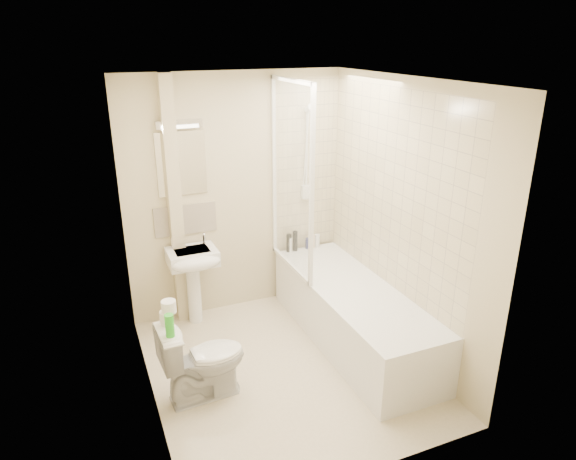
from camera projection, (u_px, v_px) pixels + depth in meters
name	position (u px, v px, depth m)	size (l,w,h in m)	color
floor	(285.00, 368.00, 4.44)	(2.50, 2.50, 0.00)	beige
wall_back	(236.00, 196.00, 5.09)	(2.20, 0.02, 2.40)	beige
wall_left	(140.00, 262.00, 3.61)	(0.02, 2.50, 2.40)	beige
wall_right	(402.00, 221.00, 4.41)	(0.02, 2.50, 2.40)	beige
ceiling	(284.00, 80.00, 3.58)	(2.20, 2.50, 0.02)	white
tile_back	(305.00, 167.00, 5.27)	(0.70, 0.01, 1.75)	beige
tile_right	(393.00, 191.00, 4.46)	(0.01, 2.10, 1.75)	beige
pipe_boxing	(175.00, 205.00, 4.81)	(0.12, 0.12, 2.40)	beige
splashback	(186.00, 219.00, 4.95)	(0.60, 0.01, 0.30)	beige
mirror	(181.00, 164.00, 4.75)	(0.46, 0.01, 0.60)	white
strip_light	(179.00, 124.00, 4.60)	(0.42, 0.07, 0.07)	silver
bathtub	(353.00, 313.00, 4.74)	(0.70, 2.10, 0.55)	white
shower_screen	(291.00, 179.00, 4.76)	(0.04, 0.92, 1.80)	white
shower_fixture	(307.00, 157.00, 5.19)	(0.10, 0.16, 0.99)	white
pedestal_sink	(194.00, 266.00, 4.90)	(0.46, 0.45, 0.90)	white
bottle_black_a	(289.00, 243.00, 5.40)	(0.06, 0.06, 0.19)	black
bottle_white_a	(289.00, 245.00, 5.41)	(0.06, 0.06, 0.16)	white
bottle_black_b	(295.00, 241.00, 5.42)	(0.05, 0.05, 0.22)	black
bottle_blue	(308.00, 243.00, 5.49)	(0.05, 0.05, 0.11)	#121850
bottle_cream	(312.00, 241.00, 5.51)	(0.05, 0.05, 0.15)	beige
bottle_white_b	(317.00, 241.00, 5.53)	(0.06, 0.06, 0.14)	white
toilet	(203.00, 359.00, 3.99)	(0.68, 0.41, 0.67)	white
toilet_roll_lower	(166.00, 318.00, 3.83)	(0.10, 0.10, 0.10)	white
toilet_roll_upper	(169.00, 307.00, 3.79)	(0.11, 0.11, 0.09)	white
green_bottle	(170.00, 326.00, 3.66)	(0.07, 0.07, 0.17)	green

